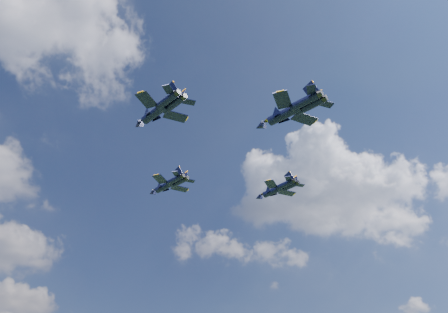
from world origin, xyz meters
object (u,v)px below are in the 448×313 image
at_px(jet_lead, 164,187).
at_px(jet_slot, 282,115).
at_px(jet_left, 154,114).
at_px(jet_right, 272,191).

xyz_separation_m(jet_lead, jet_slot, (5.70, -37.61, 1.22)).
bearing_deg(jet_left, jet_right, 7.01).
height_order(jet_lead, jet_slot, jet_slot).
height_order(jet_lead, jet_left, jet_lead).
distance_m(jet_lead, jet_slot, 38.06).
distance_m(jet_lead, jet_right, 27.65).
xyz_separation_m(jet_lead, jet_left, (-16.47, -25.24, -0.92)).
relative_size(jet_left, jet_slot, 0.88).
relative_size(jet_right, jet_slot, 0.83).
bearing_deg(jet_right, jet_lead, 141.59).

